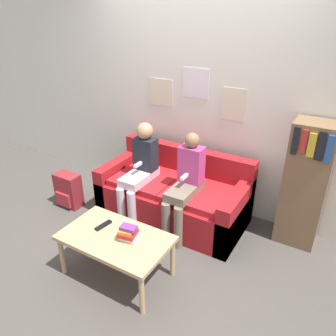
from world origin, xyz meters
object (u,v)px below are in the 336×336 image
object	(u,v)px
couch	(174,196)
coffee_table	(116,241)
person_left	(140,168)
bookshelf	(305,185)
backpack	(68,190)
person_right	(185,182)
tv_remote	(103,225)

from	to	relation	value
couch	coffee_table	world-z (taller)	couch
coffee_table	person_left	bearing A→B (deg)	111.60
person_left	bookshelf	distance (m)	1.68
bookshelf	backpack	size ratio (longest dim) A/B	3.06
couch	coffee_table	distance (m)	1.06
person_right	tv_remote	distance (m)	0.92
person_left	backpack	xyz separation A→B (m)	(-0.87, -0.27, -0.41)
couch	backpack	xyz separation A→B (m)	(-1.20, -0.45, -0.06)
person_right	tv_remote	size ratio (longest dim) A/B	6.22
coffee_table	bookshelf	world-z (taller)	bookshelf
bookshelf	couch	bearing A→B (deg)	-167.64
coffee_table	bookshelf	size ratio (longest dim) A/B	0.74
person_left	person_right	xyz separation A→B (m)	(0.56, -0.00, -0.02)
couch	coffee_table	xyz separation A→B (m)	(0.02, -1.05, 0.10)
coffee_table	backpack	world-z (taller)	coffee_table
backpack	bookshelf	bearing A→B (deg)	16.35
person_left	backpack	bearing A→B (deg)	-162.78
couch	tv_remote	distance (m)	1.02
couch	tv_remote	size ratio (longest dim) A/B	9.28
couch	bookshelf	bearing A→B (deg)	12.36
coffee_table	bookshelf	xyz separation A→B (m)	(1.27, 1.33, 0.27)
coffee_table	person_left	size ratio (longest dim) A/B	0.86
bookshelf	person_right	bearing A→B (deg)	-156.22
coffee_table	backpack	xyz separation A→B (m)	(-1.22, 0.60, -0.17)
coffee_table	person_right	bearing A→B (deg)	76.03
couch	person_right	bearing A→B (deg)	-37.82
person_right	bookshelf	world-z (taller)	bookshelf
tv_remote	bookshelf	xyz separation A→B (m)	(1.45, 1.27, 0.21)
person_right	person_left	bearing A→B (deg)	179.49
coffee_table	backpack	distance (m)	1.37
coffee_table	backpack	bearing A→B (deg)	153.72
person_right	bookshelf	bearing A→B (deg)	23.78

